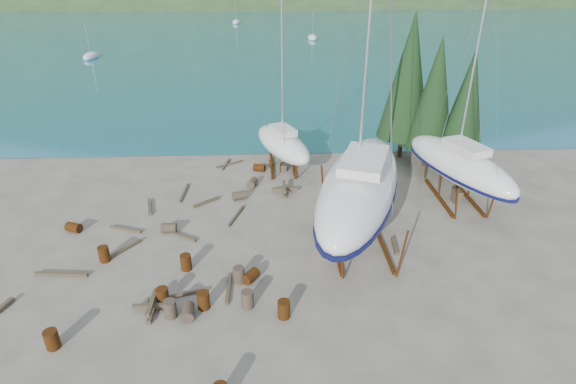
{
  "coord_description": "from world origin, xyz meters",
  "views": [
    {
      "loc": [
        0.05,
        -20.43,
        14.37
      ],
      "look_at": [
        1.15,
        3.0,
        2.47
      ],
      "focal_mm": 28.0,
      "sensor_mm": 36.0,
      "label": 1
    }
  ],
  "objects_px": {
    "small_sailboat_shore": "(283,144)",
    "worker": "(343,224)",
    "large_sailboat_far": "(459,164)",
    "large_sailboat_near": "(359,186)"
  },
  "relations": [
    {
      "from": "large_sailboat_far",
      "to": "small_sailboat_shore",
      "type": "height_order",
      "value": "large_sailboat_far"
    },
    {
      "from": "small_sailboat_shore",
      "to": "large_sailboat_far",
      "type": "bearing_deg",
      "value": -49.65
    },
    {
      "from": "large_sailboat_near",
      "to": "worker",
      "type": "distance_m",
      "value": 2.61
    },
    {
      "from": "large_sailboat_near",
      "to": "large_sailboat_far",
      "type": "relative_size",
      "value": 1.34
    },
    {
      "from": "worker",
      "to": "large_sailboat_far",
      "type": "bearing_deg",
      "value": -49.38
    },
    {
      "from": "small_sailboat_shore",
      "to": "worker",
      "type": "distance_m",
      "value": 10.78
    },
    {
      "from": "large_sailboat_near",
      "to": "small_sailboat_shore",
      "type": "relative_size",
      "value": 1.7
    },
    {
      "from": "small_sailboat_shore",
      "to": "worker",
      "type": "relative_size",
      "value": 6.79
    },
    {
      "from": "large_sailboat_far",
      "to": "large_sailboat_near",
      "type": "bearing_deg",
      "value": -167.16
    },
    {
      "from": "large_sailboat_far",
      "to": "small_sailboat_shore",
      "type": "xyz_separation_m",
      "value": [
        -11.53,
        5.72,
        -0.53
      ]
    }
  ]
}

